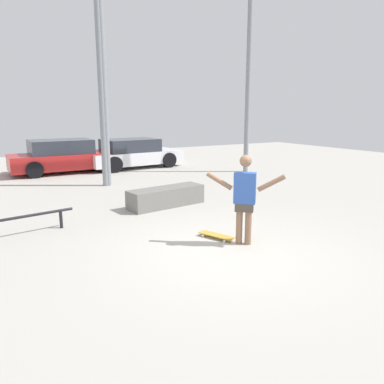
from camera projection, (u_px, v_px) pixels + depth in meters
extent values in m
plane|color=#B2ADA3|center=(229.00, 251.00, 6.89)|extent=(36.00, 36.00, 0.00)
cylinder|color=#8C664C|center=(239.00, 223.00, 7.21)|extent=(0.13, 0.13, 0.81)
cylinder|color=#8C664C|center=(248.00, 224.00, 7.17)|extent=(0.13, 0.13, 0.81)
cube|color=#4C4238|center=(244.00, 207.00, 7.12)|extent=(0.39, 0.38, 0.18)
cube|color=#3359B2|center=(245.00, 188.00, 7.04)|extent=(0.44, 0.43, 0.59)
sphere|color=#8C664C|center=(246.00, 161.00, 6.93)|extent=(0.23, 0.23, 0.23)
cylinder|color=#8C664C|center=(219.00, 181.00, 7.13)|extent=(0.44, 0.42, 0.35)
cylinder|color=#8C664C|center=(271.00, 183.00, 6.91)|extent=(0.44, 0.42, 0.35)
cube|color=gold|center=(217.00, 235.00, 7.56)|extent=(0.48, 0.80, 0.01)
cylinder|color=silver|center=(230.00, 238.00, 7.50)|extent=(0.05, 0.06, 0.05)
cylinder|color=silver|center=(224.00, 241.00, 7.33)|extent=(0.05, 0.06, 0.05)
cylinder|color=silver|center=(209.00, 233.00, 7.82)|extent=(0.05, 0.06, 0.05)
cylinder|color=silver|center=(203.00, 236.00, 7.65)|extent=(0.05, 0.06, 0.05)
cube|color=slate|center=(166.00, 197.00, 10.11)|extent=(2.21, 0.93, 0.51)
cylinder|color=black|center=(1.00, 220.00, 7.43)|extent=(2.88, 0.52, 0.06)
cylinder|color=black|center=(61.00, 219.00, 8.22)|extent=(0.07, 0.07, 0.40)
cylinder|color=gray|center=(101.00, 81.00, 12.19)|extent=(0.20, 0.20, 6.98)
cylinder|color=gray|center=(104.00, 81.00, 12.23)|extent=(0.20, 0.20, 6.98)
cylinder|color=gray|center=(248.00, 87.00, 15.19)|extent=(0.20, 0.20, 6.98)
cube|color=red|center=(66.00, 161.00, 15.66)|extent=(4.41, 1.80, 0.62)
cube|color=#2D333D|center=(61.00, 147.00, 15.44)|extent=(2.43, 1.65, 0.57)
cylinder|color=black|center=(93.00, 160.00, 17.10)|extent=(0.64, 0.22, 0.64)
cylinder|color=black|center=(105.00, 165.00, 15.62)|extent=(0.64, 0.22, 0.64)
cylinder|color=black|center=(29.00, 164.00, 15.76)|extent=(0.64, 0.22, 0.64)
cylinder|color=black|center=(35.00, 170.00, 14.28)|extent=(0.64, 0.22, 0.64)
cube|color=white|center=(134.00, 157.00, 17.00)|extent=(4.37, 2.10, 0.56)
cube|color=#2D333D|center=(130.00, 145.00, 16.79)|extent=(2.45, 1.83, 0.55)
cylinder|color=black|center=(151.00, 156.00, 18.47)|extent=(0.68, 0.26, 0.67)
cylinder|color=black|center=(169.00, 160.00, 17.03)|extent=(0.68, 0.26, 0.67)
cylinder|color=black|center=(99.00, 160.00, 17.03)|extent=(0.68, 0.26, 0.67)
cylinder|color=black|center=(114.00, 165.00, 15.58)|extent=(0.68, 0.26, 0.67)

